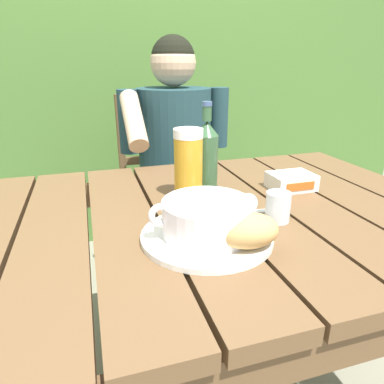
# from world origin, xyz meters

# --- Properties ---
(dining_table) EXTENTS (1.42, 0.88, 0.76)m
(dining_table) POSITION_xyz_m (0.00, 0.00, 0.67)
(dining_table) COLOR brown
(dining_table) RESTS_ON ground_plane
(hedge_backdrop) EXTENTS (4.16, 0.90, 2.34)m
(hedge_backdrop) POSITION_xyz_m (0.08, 1.70, 1.04)
(hedge_backdrop) COLOR #4A7331
(hedge_backdrop) RESTS_ON ground_plane
(chair_near_diner) EXTENTS (0.45, 0.44, 0.96)m
(chair_near_diner) POSITION_xyz_m (0.15, 0.88, 0.47)
(chair_near_diner) COLOR brown
(chair_near_diner) RESTS_ON ground_plane
(person_eating) EXTENTS (0.48, 0.47, 1.22)m
(person_eating) POSITION_xyz_m (0.15, 0.68, 0.72)
(person_eating) COLOR #203D42
(person_eating) RESTS_ON ground_plane
(serving_plate) EXTENTS (0.28, 0.28, 0.01)m
(serving_plate) POSITION_xyz_m (-0.00, -0.14, 0.76)
(serving_plate) COLOR white
(serving_plate) RESTS_ON dining_table
(soup_bowl) EXTENTS (0.24, 0.19, 0.08)m
(soup_bowl) POSITION_xyz_m (-0.00, -0.14, 0.81)
(soup_bowl) COLOR white
(soup_bowl) RESTS_ON serving_plate
(bread_roll) EXTENTS (0.14, 0.11, 0.07)m
(bread_roll) POSITION_xyz_m (0.06, -0.21, 0.80)
(bread_roll) COLOR tan
(bread_roll) RESTS_ON serving_plate
(beer_glass) EXTENTS (0.08, 0.08, 0.19)m
(beer_glass) POSITION_xyz_m (0.03, 0.09, 0.85)
(beer_glass) COLOR gold
(beer_glass) RESTS_ON dining_table
(beer_bottle) EXTENTS (0.07, 0.07, 0.26)m
(beer_bottle) POSITION_xyz_m (0.09, 0.13, 0.86)
(beer_bottle) COLOR #325634
(beer_bottle) RESTS_ON dining_table
(water_glass_small) EXTENTS (0.06, 0.06, 0.07)m
(water_glass_small) POSITION_xyz_m (0.19, -0.11, 0.79)
(water_glass_small) COLOR silver
(water_glass_small) RESTS_ON dining_table
(butter_tub) EXTENTS (0.13, 0.10, 0.05)m
(butter_tub) POSITION_xyz_m (0.34, 0.08, 0.78)
(butter_tub) COLOR white
(butter_tub) RESTS_ON dining_table
(table_knife) EXTENTS (0.16, 0.03, 0.01)m
(table_knife) POSITION_xyz_m (0.13, -0.05, 0.76)
(table_knife) COLOR silver
(table_knife) RESTS_ON dining_table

